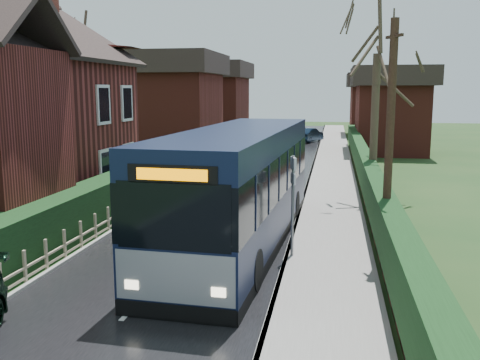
% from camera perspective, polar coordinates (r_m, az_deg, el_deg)
% --- Properties ---
extents(ground, '(140.00, 140.00, 0.00)m').
position_cam_1_polar(ground, '(14.09, -8.49, -10.41)').
color(ground, '#2B401B').
rests_on(ground, ground).
extents(road, '(6.00, 100.00, 0.02)m').
position_cam_1_polar(road, '(23.43, -0.77, -2.19)').
color(road, black).
rests_on(road, ground).
extents(pavement, '(2.50, 100.00, 0.14)m').
position_cam_1_polar(pavement, '(23.02, 9.69, -2.38)').
color(pavement, slate).
rests_on(pavement, ground).
extents(kerb_right, '(0.12, 100.00, 0.14)m').
position_cam_1_polar(kerb_right, '(23.06, 6.70, -2.29)').
color(kerb_right, gray).
rests_on(kerb_right, ground).
extents(kerb_left, '(0.12, 100.00, 0.10)m').
position_cam_1_polar(kerb_left, '(24.17, -7.90, -1.82)').
color(kerb_left, gray).
rests_on(kerb_left, ground).
extents(front_hedge, '(1.20, 16.00, 1.60)m').
position_cam_1_polar(front_hedge, '(19.76, -14.74, -2.39)').
color(front_hedge, black).
rests_on(front_hedge, ground).
extents(picket_fence, '(0.10, 16.00, 0.90)m').
position_cam_1_polar(picket_fence, '(19.53, -12.69, -3.49)').
color(picket_fence, '#9E836B').
rests_on(picket_fence, ground).
extents(right_wall_hedge, '(0.60, 50.00, 1.80)m').
position_cam_1_polar(right_wall_hedge, '(22.90, 13.63, -0.16)').
color(right_wall_hedge, maroon).
rests_on(right_wall_hedge, ground).
extents(bus, '(3.36, 12.05, 3.62)m').
position_cam_1_polar(bus, '(16.51, -0.06, -0.87)').
color(bus, black).
rests_on(bus, ground).
extents(car_silver, '(2.46, 4.37, 1.41)m').
position_cam_1_polar(car_silver, '(21.32, -7.14, -1.55)').
color(car_silver, '#BCBCC1').
rests_on(car_silver, ground).
extents(car_distant, '(2.69, 4.22, 1.31)m').
position_cam_1_polar(car_distant, '(50.13, 7.35, 4.78)').
color(car_distant, '#112033').
rests_on(car_distant, ground).
extents(bus_stop_sign, '(0.20, 0.45, 3.00)m').
position_cam_1_polar(bus_stop_sign, '(15.01, 5.66, -1.28)').
color(bus_stop_sign, slate).
rests_on(bus_stop_sign, ground).
extents(telegraph_pole, '(0.40, 0.82, 6.69)m').
position_cam_1_polar(telegraph_pole, '(15.33, 15.65, 3.96)').
color(telegraph_pole, black).
rests_on(telegraph_pole, ground).
extents(tree_right_far, '(4.67, 4.67, 9.02)m').
position_cam_1_polar(tree_right_far, '(23.96, 14.48, 13.95)').
color(tree_right_far, '#3C2F23').
rests_on(tree_right_far, ground).
extents(tree_house_side, '(4.33, 4.33, 9.84)m').
position_cam_1_polar(tree_house_side, '(33.28, -15.92, 13.64)').
color(tree_house_side, '#3E2F24').
rests_on(tree_house_side, ground).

